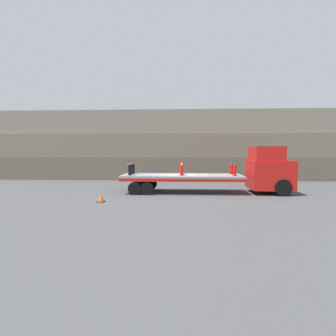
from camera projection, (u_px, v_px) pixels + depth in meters
The scene contains 13 objects.
ground_plane at pixel (182, 192), 17.77m from camera, with size 120.00×120.00×0.00m, color #474749.
rock_cliff at pixel (182, 145), 26.18m from camera, with size 60.00×3.30×6.75m.
truck_cab at pixel (270, 170), 17.36m from camera, with size 2.61×2.64×3.09m.
flatbed_trailer at pixel (174, 178), 17.74m from camera, with size 8.05×2.61×1.19m.
fire_hydrant_black_near_0 at pixel (130, 170), 17.30m from camera, with size 0.28×0.48×0.75m.
fire_hydrant_black_far_0 at pixel (133, 169), 18.40m from camera, with size 0.28×0.48×0.75m.
fire_hydrant_red_near_1 at pixel (182, 170), 17.12m from camera, with size 0.28×0.48×0.75m.
fire_hydrant_red_far_1 at pixel (182, 169), 18.22m from camera, with size 0.28×0.48×0.75m.
fire_hydrant_red_near_2 at pixel (235, 170), 16.94m from camera, with size 0.28×0.48×0.75m.
fire_hydrant_red_far_2 at pixel (231, 169), 18.04m from camera, with size 0.28×0.48×0.75m.
cargo_strap_rear at pixel (132, 164), 17.82m from camera, with size 0.05×2.71×0.01m.
cargo_strap_middle at pixel (182, 164), 17.64m from camera, with size 0.05×2.71×0.01m.
traffic_cone at pixel (101, 198), 14.38m from camera, with size 0.43×0.43×0.50m.
Camera 1 is at (-0.00, -17.65, 2.78)m, focal length 28.00 mm.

